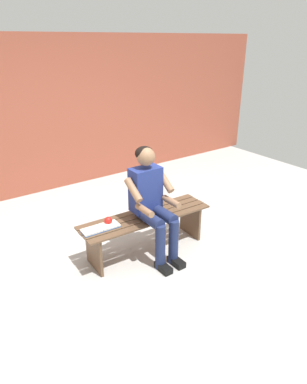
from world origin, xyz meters
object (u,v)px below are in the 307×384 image
Objects in this scene: bench_near at (146,225)px; person_seated at (152,200)px; apple at (108,221)px; book_open at (101,228)px.

person_seated reaches higher than bench_near.
person_seated is 14.20× the size of apple.
bench_near is 0.48m from apple.
bench_near is at bearing -81.96° from person_seated.
apple reaches higher than bench_near.
bench_near is 0.37m from person_seated.
apple is 0.13m from book_open.
book_open is (0.12, 0.04, -0.03)m from apple.
bench_near is 17.71× the size of apple.
book_open is at bearing -3.29° from bench_near.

